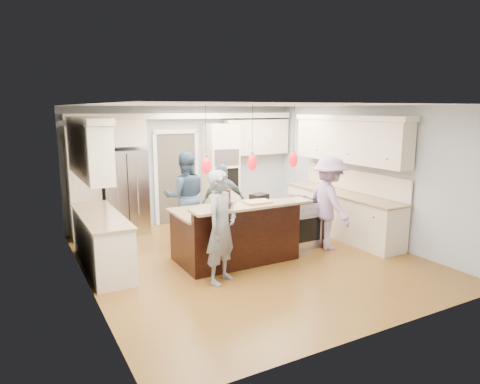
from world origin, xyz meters
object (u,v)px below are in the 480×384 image
object	(u,v)px
refrigerator	(124,192)
island_range	(297,223)
person_bar_end	(221,227)
person_far_left	(185,196)
kitchen_island	(235,233)

from	to	relation	value
refrigerator	island_range	xyz separation A→B (m)	(2.71, -2.49, -0.44)
refrigerator	person_bar_end	world-z (taller)	refrigerator
person_bar_end	person_far_left	size ratio (longest dim) A/B	0.98
island_range	person_bar_end	world-z (taller)	person_bar_end
person_bar_end	person_far_left	distance (m)	2.35
kitchen_island	person_far_left	distance (m)	1.62
kitchen_island	person_far_left	world-z (taller)	person_far_left
kitchen_island	island_range	size ratio (longest dim) A/B	2.28
refrigerator	island_range	size ratio (longest dim) A/B	1.96
island_range	person_far_left	distance (m)	2.30
kitchen_island	island_range	xyz separation A→B (m)	(1.41, 0.08, -0.03)
person_far_left	island_range	bearing A→B (deg)	155.65
kitchen_island	person_far_left	bearing A→B (deg)	102.10
refrigerator	person_bar_end	bearing A→B (deg)	-79.25
refrigerator	kitchen_island	bearing A→B (deg)	-63.08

